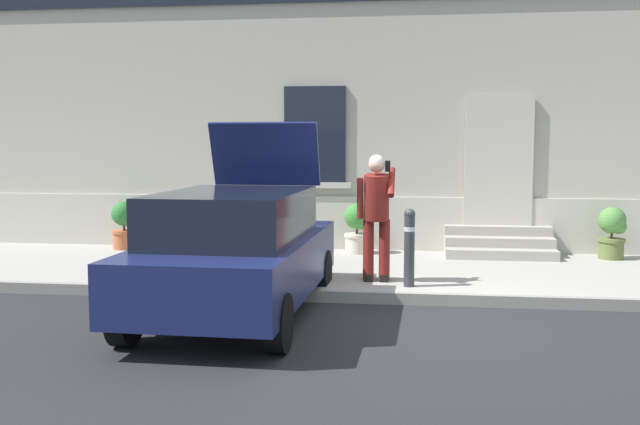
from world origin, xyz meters
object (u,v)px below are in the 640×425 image
(planter_charcoal, at_px, (277,226))
(hatchback_car_navy, at_px, (237,250))
(planter_terracotta, at_px, (124,224))
(planter_olive, at_px, (612,231))
(person_on_phone, at_px, (376,209))
(planter_cream, at_px, (357,227))
(bollard_near_person, at_px, (409,245))

(planter_charcoal, bearing_deg, hatchback_car_navy, -85.69)
(planter_terracotta, bearing_deg, hatchback_car_navy, -52.59)
(hatchback_car_navy, bearing_deg, planter_terracotta, 127.41)
(planter_terracotta, distance_m, planter_olive, 8.39)
(hatchback_car_navy, height_order, planter_charcoal, hatchback_car_navy)
(person_on_phone, relative_size, planter_olive, 2.03)
(hatchback_car_navy, distance_m, planter_cream, 4.26)
(person_on_phone, height_order, planter_olive, person_on_phone)
(hatchback_car_navy, xyz_separation_m, person_on_phone, (1.55, 1.59, 0.35))
(hatchback_car_navy, relative_size, person_on_phone, 2.35)
(planter_terracotta, relative_size, planter_charcoal, 1.00)
(hatchback_car_navy, height_order, bollard_near_person, hatchback_car_navy)
(planter_cream, distance_m, planter_olive, 4.20)
(planter_terracotta, relative_size, planter_olive, 1.00)
(planter_cream, bearing_deg, hatchback_car_navy, -104.80)
(person_on_phone, distance_m, planter_olive, 4.51)
(planter_cream, bearing_deg, planter_olive, -0.68)
(bollard_near_person, relative_size, planter_charcoal, 1.22)
(bollard_near_person, xyz_separation_m, planter_charcoal, (-2.31, 2.72, -0.11))
(bollard_near_person, relative_size, person_on_phone, 0.60)
(planter_olive, bearing_deg, hatchback_car_navy, -142.45)
(bollard_near_person, distance_m, planter_terracotta, 5.79)
(planter_charcoal, relative_size, planter_cream, 1.00)
(hatchback_car_navy, height_order, planter_cream, hatchback_car_navy)
(planter_charcoal, height_order, planter_cream, same)
(bollard_near_person, height_order, planter_terracotta, bollard_near_person)
(person_on_phone, xyz_separation_m, planter_olive, (3.74, 2.47, -0.55))
(hatchback_car_navy, bearing_deg, planter_olive, 37.55)
(planter_terracotta, bearing_deg, planter_cream, 0.82)
(planter_terracotta, distance_m, planter_cream, 4.19)
(planter_terracotta, xyz_separation_m, planter_cream, (4.19, 0.06, 0.00))
(hatchback_car_navy, height_order, planter_olive, hatchback_car_navy)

